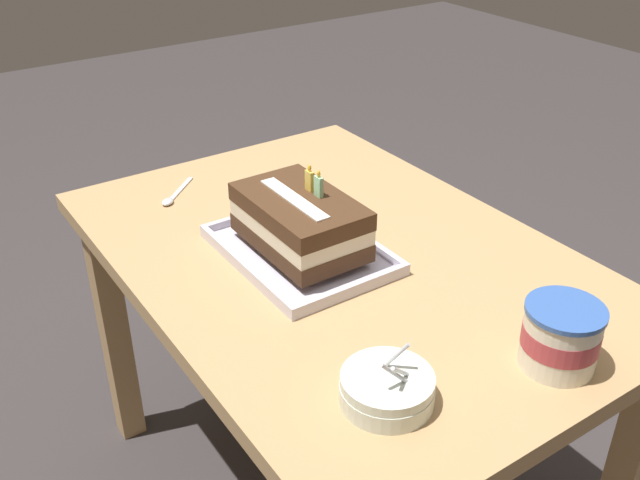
{
  "coord_description": "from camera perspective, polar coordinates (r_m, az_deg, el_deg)",
  "views": [
    {
      "loc": [
        0.97,
        -0.7,
        1.42
      ],
      "look_at": [
        -0.02,
        -0.03,
        0.73
      ],
      "focal_mm": 40.47,
      "sensor_mm": 36.0,
      "label": 1
    }
  ],
  "objects": [
    {
      "name": "bowl_stack",
      "position": [
        1.05,
        5.32,
        -11.62
      ],
      "size": [
        0.14,
        0.14,
        0.09
      ],
      "color": "silver",
      "rests_on": "dining_table"
    },
    {
      "name": "serving_spoon_near_tray",
      "position": [
        1.62,
        -11.65,
        3.29
      ],
      "size": [
        0.11,
        0.12,
        0.01
      ],
      "color": "silver",
      "rests_on": "dining_table"
    },
    {
      "name": "birthday_cake",
      "position": [
        1.35,
        -1.6,
        1.51
      ],
      "size": [
        0.26,
        0.16,
        0.15
      ],
      "color": "#462B19",
      "rests_on": "foil_tray"
    },
    {
      "name": "foil_tray",
      "position": [
        1.38,
        -1.56,
        -0.92
      ],
      "size": [
        0.35,
        0.25,
        0.02
      ],
      "color": "silver",
      "rests_on": "dining_table"
    },
    {
      "name": "dining_table",
      "position": [
        1.45,
        1.49,
        -4.38
      ],
      "size": [
        1.11,
        0.76,
        0.7
      ],
      "color": "tan",
      "rests_on": "ground_plane"
    },
    {
      "name": "ice_cream_tub",
      "position": [
        1.15,
        18.5,
        -7.23
      ],
      "size": [
        0.12,
        0.12,
        0.1
      ],
      "color": "silver",
      "rests_on": "dining_table"
    }
  ]
}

